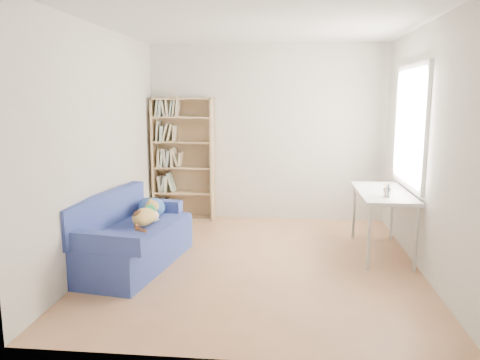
% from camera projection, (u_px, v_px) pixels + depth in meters
% --- Properties ---
extents(ground, '(4.00, 4.00, 0.00)m').
position_uv_depth(ground, '(257.00, 263.00, 5.25)').
color(ground, '#9E6C47').
rests_on(ground, ground).
extents(room_shell, '(3.54, 4.04, 2.62)m').
position_uv_depth(room_shell, '(268.00, 116.00, 4.99)').
color(room_shell, silver).
rests_on(room_shell, ground).
extents(sofa, '(1.01, 1.73, 0.80)m').
position_uv_depth(sofa, '(131.00, 238.00, 5.14)').
color(sofa, navy).
rests_on(sofa, ground).
extents(bookshelf, '(0.91, 0.28, 1.83)m').
position_uv_depth(bookshelf, '(184.00, 164.00, 7.04)').
color(bookshelf, '#A6835A').
rests_on(bookshelf, ground).
extents(desk, '(0.58, 1.27, 0.75)m').
position_uv_depth(desk, '(383.00, 197.00, 5.47)').
color(desk, silver).
rests_on(desk, ground).
extents(pen_cup, '(0.08, 0.08, 0.15)m').
position_uv_depth(pen_cup, '(387.00, 192.00, 5.15)').
color(pen_cup, white).
rests_on(pen_cup, desk).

